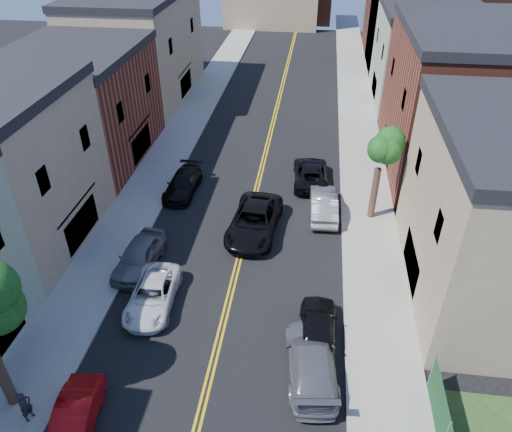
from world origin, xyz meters
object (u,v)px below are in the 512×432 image
(black_car_left, at_px, (183,184))
(silver_car_right, at_px, (324,204))
(grey_car_left, at_px, (139,256))
(grey_car_right, at_px, (311,361))
(black_suv_lane, at_px, (254,221))
(white_pickup, at_px, (153,295))
(black_car_right, at_px, (318,328))
(pedestrian_left, at_px, (26,406))
(dark_car_right_far, at_px, (311,173))
(red_sedan, at_px, (74,421))

(black_car_left, bearing_deg, silver_car_right, -6.28)
(grey_car_left, distance_m, grey_car_right, 11.67)
(grey_car_left, relative_size, black_suv_lane, 0.76)
(grey_car_right, bearing_deg, silver_car_right, -97.95)
(white_pickup, bearing_deg, grey_car_left, 118.09)
(grey_car_left, height_order, black_car_left, grey_car_left)
(white_pickup, relative_size, black_car_right, 1.07)
(black_car_right, bearing_deg, pedestrian_left, 27.20)
(black_car_left, height_order, black_suv_lane, black_suv_lane)
(black_car_right, xyz_separation_m, dark_car_right_far, (-0.87, 15.01, -0.03))
(white_pickup, relative_size, black_suv_lane, 0.79)
(red_sedan, bearing_deg, black_car_left, 84.25)
(dark_car_right_far, bearing_deg, black_car_left, 12.81)
(red_sedan, relative_size, silver_car_right, 0.85)
(grey_car_right, bearing_deg, black_car_right, -102.94)
(grey_car_right, height_order, silver_car_right, silver_car_right)
(silver_car_right, relative_size, black_suv_lane, 0.80)
(grey_car_left, xyz_separation_m, dark_car_right_far, (9.30, 10.91, -0.05))
(red_sedan, height_order, silver_car_right, silver_car_right)
(white_pickup, distance_m, black_car_left, 11.21)
(grey_car_right, distance_m, black_car_right, 2.01)
(red_sedan, xyz_separation_m, silver_car_right, (9.52, 16.89, 0.12))
(black_car_right, height_order, dark_car_right_far, black_car_right)
(black_car_left, xyz_separation_m, black_car_right, (9.79, -12.38, 0.07))
(black_suv_lane, height_order, pedestrian_left, black_suv_lane)
(dark_car_right_far, bearing_deg, white_pickup, 57.39)
(black_car_left, distance_m, grey_car_right, 17.27)
(red_sedan, bearing_deg, white_pickup, 75.91)
(red_sedan, height_order, dark_car_right_far, dark_car_right_far)
(black_car_left, bearing_deg, grey_car_right, -53.99)
(black_suv_lane, bearing_deg, red_sedan, -105.67)
(red_sedan, distance_m, black_car_left, 18.41)
(black_suv_lane, bearing_deg, dark_car_right_far, 68.62)
(pedestrian_left, bearing_deg, dark_car_right_far, -11.42)
(pedestrian_left, bearing_deg, white_pickup, -7.34)
(grey_car_left, distance_m, silver_car_right, 12.31)
(black_car_left, bearing_deg, black_suv_lane, -33.65)
(grey_car_right, height_order, pedestrian_left, pedestrian_left)
(white_pickup, xyz_separation_m, black_car_left, (-1.29, 11.13, 0.03))
(grey_car_left, bearing_deg, black_car_right, -16.82)
(red_sedan, xyz_separation_m, black_suv_lane, (5.26, 14.30, 0.17))
(white_pickup, relative_size, dark_car_right_far, 0.91)
(white_pickup, bearing_deg, black_car_right, -10.75)
(grey_car_right, distance_m, dark_car_right_far, 17.03)
(pedestrian_left, bearing_deg, grey_car_right, -55.70)
(black_car_left, xyz_separation_m, grey_car_right, (9.56, -14.38, 0.09))
(black_car_left, distance_m, silver_car_right, 10.01)
(white_pickup, height_order, grey_car_right, grey_car_right)
(silver_car_right, bearing_deg, grey_car_right, 85.64)
(pedestrian_left, bearing_deg, grey_car_left, 8.05)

